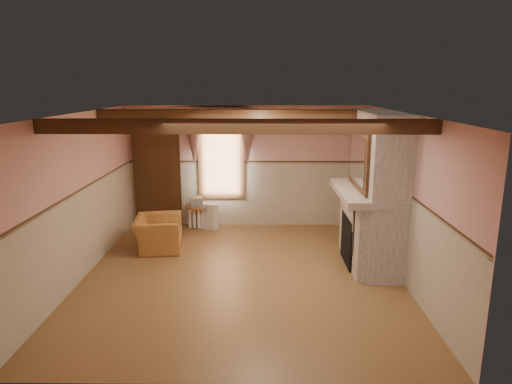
{
  "coord_description": "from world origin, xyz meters",
  "views": [
    {
      "loc": [
        0.35,
        -7.44,
        3.26
      ],
      "look_at": [
        0.23,
        0.8,
        1.31
      ],
      "focal_mm": 32.0,
      "sensor_mm": 36.0,
      "label": 1
    }
  ],
  "objects_px": {
    "radiator": "(203,215)",
    "mantel_clock": "(358,175)",
    "bowl": "(369,189)",
    "oil_lamp": "(362,176)",
    "side_table": "(198,217)",
    "armchair": "(158,233)"
  },
  "relations": [
    {
      "from": "armchair",
      "to": "oil_lamp",
      "type": "xyz_separation_m",
      "value": [
        3.99,
        -0.19,
        1.23
      ]
    },
    {
      "from": "armchair",
      "to": "bowl",
      "type": "bearing_deg",
      "value": -108.32
    },
    {
      "from": "bowl",
      "to": "mantel_clock",
      "type": "relative_size",
      "value": 1.37
    },
    {
      "from": "radiator",
      "to": "bowl",
      "type": "bearing_deg",
      "value": -11.22
    },
    {
      "from": "armchair",
      "to": "side_table",
      "type": "bearing_deg",
      "value": -30.18
    },
    {
      "from": "mantel_clock",
      "to": "bowl",
      "type": "bearing_deg",
      "value": -90.0
    },
    {
      "from": "mantel_clock",
      "to": "radiator",
      "type": "bearing_deg",
      "value": 158.36
    },
    {
      "from": "oil_lamp",
      "to": "mantel_clock",
      "type": "bearing_deg",
      "value": 90.0
    },
    {
      "from": "radiator",
      "to": "mantel_clock",
      "type": "height_order",
      "value": "mantel_clock"
    },
    {
      "from": "bowl",
      "to": "mantel_clock",
      "type": "xyz_separation_m",
      "value": [
        0.0,
        0.95,
        0.06
      ]
    },
    {
      "from": "mantel_clock",
      "to": "oil_lamp",
      "type": "height_order",
      "value": "oil_lamp"
    },
    {
      "from": "side_table",
      "to": "bowl",
      "type": "distance_m",
      "value": 4.22
    },
    {
      "from": "side_table",
      "to": "oil_lamp",
      "type": "xyz_separation_m",
      "value": [
        3.39,
        -1.58,
        1.29
      ]
    },
    {
      "from": "radiator",
      "to": "mantel_clock",
      "type": "bearing_deg",
      "value": 1.61
    },
    {
      "from": "side_table",
      "to": "mantel_clock",
      "type": "relative_size",
      "value": 2.31
    },
    {
      "from": "bowl",
      "to": "oil_lamp",
      "type": "distance_m",
      "value": 0.64
    },
    {
      "from": "bowl",
      "to": "mantel_clock",
      "type": "bearing_deg",
      "value": 90.0
    },
    {
      "from": "bowl",
      "to": "armchair",
      "type": "bearing_deg",
      "value": 168.3
    },
    {
      "from": "bowl",
      "to": "oil_lamp",
      "type": "height_order",
      "value": "oil_lamp"
    },
    {
      "from": "side_table",
      "to": "oil_lamp",
      "type": "distance_m",
      "value": 3.95
    },
    {
      "from": "armchair",
      "to": "bowl",
      "type": "height_order",
      "value": "bowl"
    },
    {
      "from": "radiator",
      "to": "bowl",
      "type": "relative_size",
      "value": 2.13
    }
  ]
}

